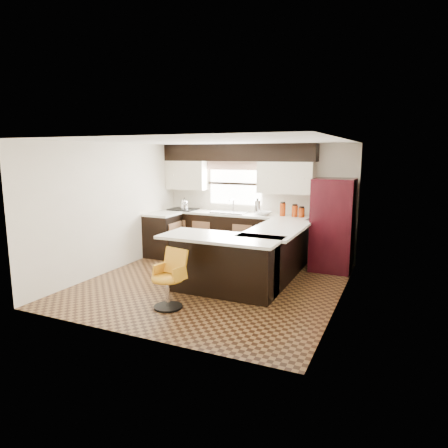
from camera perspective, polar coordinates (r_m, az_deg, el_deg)
The scene contains 30 objects.
floor at distance 6.93m, azimuth -1.64°, elevation -8.49°, with size 4.40×4.40×0.00m, color #49301A.
ceiling at distance 6.57m, azimuth -1.75°, elevation 11.77°, with size 4.40×4.40×0.00m, color silver.
wall_back at distance 8.66m, azimuth 4.72°, elevation 3.36°, with size 4.40×4.40×0.00m, color beige.
wall_front at distance 4.80m, azimuth -13.32°, elevation -2.28°, with size 4.40×4.40×0.00m, color beige.
wall_left at distance 7.79m, azimuth -15.72°, elevation 2.28°, with size 4.40×4.40×0.00m, color beige.
wall_right at distance 6.04m, azimuth 16.52°, elevation 0.07°, with size 4.40×4.40×0.00m, color beige.
base_cab_back at distance 8.66m, azimuth 1.17°, elevation -1.63°, with size 3.30×0.60×0.90m, color black.
base_cab_left at distance 8.73m, azimuth -8.71°, elevation -1.66°, with size 0.60×0.70×0.90m, color black.
counter_back at distance 8.58m, azimuth 1.19°, elevation 1.46°, with size 3.30×0.60×0.04m, color silver.
counter_left at distance 8.64m, azimuth -8.79°, elevation 1.41°, with size 0.60×0.70×0.04m, color silver.
soffit at distance 8.58m, azimuth 1.86°, elevation 10.16°, with size 3.40×0.35×0.36m, color black.
upper_cab_left at distance 9.13m, azimuth -5.30°, elevation 6.97°, with size 0.94×0.35×0.64m, color beige.
upper_cab_right at distance 8.24m, azimuth 8.84°, elevation 6.57°, with size 1.14×0.35×0.64m, color beige.
window_pane at distance 8.79m, azimuth 1.62°, elevation 5.78°, with size 1.20×0.02×0.90m, color white.
valance at distance 8.73m, azimuth 1.53°, elevation 8.32°, with size 1.30×0.06×0.18m, color #D19B93.
sink at distance 8.58m, azimuth 0.83°, elevation 1.71°, with size 0.75×0.45×0.03m, color #B2B2B7.
dishwasher at distance 8.07m, azimuth 6.92°, elevation -2.72°, with size 0.58×0.03×0.78m, color black.
cooktop at distance 9.09m, azimuth -5.84°, elevation 2.12°, with size 0.58×0.50×0.03m, color black.
peninsula_long at distance 7.04m, azimuth 7.21°, elevation -4.44°, with size 0.60×1.95×0.90m, color black.
peninsula_return at distance 6.34m, azimuth 0.01°, elevation -6.00°, with size 1.65×0.60×0.90m, color black.
counter_pen_long at distance 6.93m, azimuth 7.69°, elevation -0.69°, with size 0.84×1.95×0.04m, color silver.
counter_pen_return at distance 6.15m, azimuth -0.51°, elevation -1.96°, with size 1.89×0.84×0.04m, color silver.
refrigerator at distance 7.80m, azimuth 15.29°, elevation -0.12°, with size 0.75×0.72×1.75m, color black.
bar_chair at distance 5.81m, azimuth -8.08°, elevation -7.86°, with size 0.45×0.45×0.85m, color orange, non-canonical shape.
kettle at distance 9.06m, azimuth -5.66°, elevation 2.97°, with size 0.18×0.18×0.25m, color silver, non-canonical shape.
percolator at distance 8.35m, azimuth 4.79°, elevation 2.39°, with size 0.13×0.13×0.30m, color silver.
mixing_bowl at distance 8.32m, azimuth 5.70°, elevation 1.56°, with size 0.30×0.30×0.07m, color white.
canister_large at distance 8.21m, azimuth 8.37°, elevation 2.04°, with size 0.12×0.12×0.26m, color #9C330A.
canister_med at distance 8.15m, azimuth 10.08°, elevation 1.81°, with size 0.12×0.12×0.22m, color #9C330A.
canister_small at distance 8.12m, azimuth 11.01°, elevation 1.61°, with size 0.12×0.12×0.19m, color #9C330A.
Camera 1 is at (2.89, -5.90, 2.20)m, focal length 32.00 mm.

